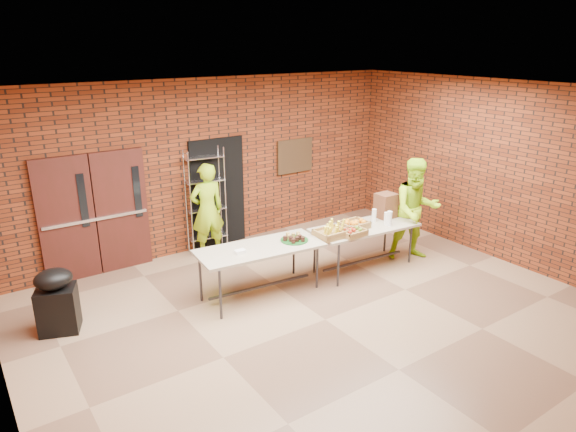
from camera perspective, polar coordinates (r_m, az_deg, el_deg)
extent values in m
cube|color=brown|center=(7.58, 4.16, -11.53)|extent=(8.00, 7.00, 0.04)
cube|color=silver|center=(6.56, 4.84, 13.63)|extent=(8.00, 7.00, 0.04)
cube|color=maroon|center=(9.78, -8.63, 5.63)|extent=(8.00, 0.04, 3.20)
cube|color=maroon|center=(9.86, 23.05, 4.42)|extent=(0.04, 7.00, 3.20)
cube|color=#3F1512|center=(9.06, -23.38, -0.46)|extent=(0.88, 0.08, 2.10)
cube|color=#3F1512|center=(9.25, -17.98, 0.58)|extent=(0.88, 0.08, 2.10)
cube|color=black|center=(8.98, -21.83, 1.59)|extent=(0.12, 0.02, 0.90)
cube|color=black|center=(9.20, -16.41, 2.59)|extent=(0.12, 0.02, 0.90)
cube|color=silver|center=(9.11, -20.52, -0.33)|extent=(1.70, 0.04, 0.05)
cube|color=black|center=(9.91, -7.80, 2.56)|extent=(1.10, 0.06, 2.10)
cube|color=#3F2C19|center=(10.68, 0.78, 6.70)|extent=(0.85, 0.04, 0.70)
cube|color=tan|center=(7.92, -3.14, -3.62)|extent=(2.03, 1.00, 0.04)
cube|color=#333238|center=(8.20, -3.06, -7.83)|extent=(1.74, 0.21, 0.03)
cylinder|color=#333238|center=(7.98, -9.70, -6.86)|extent=(0.04, 0.04, 0.76)
cylinder|color=#333238|center=(8.77, 0.64, -4.13)|extent=(0.04, 0.04, 0.76)
cylinder|color=#333238|center=(7.46, -7.52, -8.71)|extent=(0.04, 0.04, 0.76)
cylinder|color=#333238|center=(8.29, 3.25, -5.58)|extent=(0.04, 0.04, 0.76)
cube|color=tan|center=(8.96, 8.52, -1.25)|extent=(1.95, 0.94, 0.04)
cube|color=#333238|center=(9.20, 8.33, -4.94)|extent=(1.68, 0.18, 0.03)
cylinder|color=#333238|center=(8.82, 2.98, -4.13)|extent=(0.04, 0.04, 0.74)
cylinder|color=#333238|center=(9.86, 10.76, -1.88)|extent=(0.04, 0.04, 0.74)
cylinder|color=#333238|center=(8.37, 5.61, -5.51)|extent=(0.04, 0.04, 0.74)
cylinder|color=#333238|center=(9.46, 13.44, -2.98)|extent=(0.04, 0.04, 0.74)
cube|color=olive|center=(8.40, 4.79, -2.07)|extent=(0.50, 0.39, 0.08)
cube|color=olive|center=(8.84, 7.34, -1.09)|extent=(0.47, 0.36, 0.07)
cube|color=olive|center=(8.51, 7.21, -1.93)|extent=(0.41, 0.32, 0.06)
cylinder|color=#15511A|center=(8.15, 0.71, -2.68)|extent=(0.44, 0.44, 0.02)
cube|color=white|center=(7.70, -5.35, -3.96)|extent=(0.16, 0.11, 0.05)
cube|color=brown|center=(9.41, 10.81, 1.16)|extent=(0.34, 0.30, 0.44)
cylinder|color=white|center=(9.05, 10.86, -0.29)|extent=(0.08, 0.08, 0.23)
cylinder|color=white|center=(9.00, 11.21, -0.29)|extent=(0.09, 0.09, 0.26)
cylinder|color=white|center=(9.15, 9.53, 0.05)|extent=(0.08, 0.08, 0.24)
cube|color=black|center=(7.81, -24.17, -9.46)|extent=(0.63, 0.57, 0.65)
ellipsoid|color=black|center=(7.62, -24.64, -6.38)|extent=(0.62, 0.58, 0.28)
imported|color=#A5DE18|center=(9.48, -8.97, 0.64)|extent=(0.66, 0.45, 1.76)
imported|color=#A5DE18|center=(9.50, 14.00, 0.70)|extent=(1.12, 1.02, 1.87)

